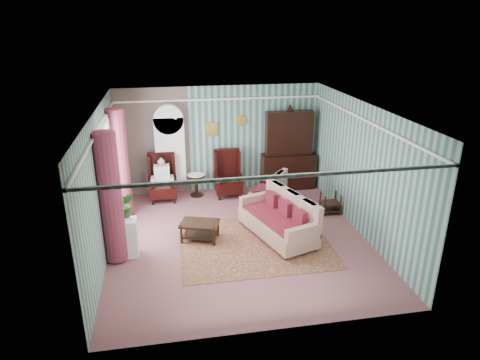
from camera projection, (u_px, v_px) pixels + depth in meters
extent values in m
plane|color=#8B5155|center=(238.00, 238.00, 9.44)|extent=(6.00, 6.00, 0.00)
cube|color=#3A6A62|center=(219.00, 139.00, 11.68)|extent=(5.50, 0.02, 2.90)
cube|color=#3A6A62|center=(274.00, 249.00, 6.17)|extent=(5.50, 0.02, 2.90)
cube|color=#3A6A62|center=(102.00, 186.00, 8.47)|extent=(0.02, 6.00, 2.90)
cube|color=#3A6A62|center=(362.00, 169.00, 9.38)|extent=(0.02, 6.00, 2.90)
cube|color=white|center=(238.00, 108.00, 8.41)|extent=(5.50, 6.00, 0.02)
cube|color=#964C58|center=(153.00, 143.00, 11.38)|extent=(1.90, 0.01, 2.90)
cube|color=white|center=(238.00, 126.00, 8.53)|extent=(5.50, 6.00, 0.05)
cube|color=white|center=(106.00, 171.00, 9.00)|extent=(0.04, 1.50, 1.90)
cylinder|color=brown|center=(110.00, 198.00, 8.13)|extent=(0.44, 0.44, 2.60)
cylinder|color=brown|center=(120.00, 164.00, 10.06)|extent=(0.44, 0.44, 2.60)
cube|color=gold|center=(212.00, 129.00, 11.52)|extent=(0.30, 0.03, 0.38)
cube|color=silver|center=(170.00, 155.00, 11.43)|extent=(0.80, 0.28, 2.24)
cube|color=black|center=(289.00, 148.00, 11.83)|extent=(1.50, 0.56, 2.36)
cube|color=black|center=(162.00, 178.00, 11.21)|extent=(0.76, 0.80, 1.25)
cube|color=black|center=(228.00, 174.00, 11.50)|extent=(0.76, 0.80, 1.25)
cylinder|color=black|center=(197.00, 185.00, 11.61)|extent=(0.50, 0.50, 0.60)
cube|color=black|center=(330.00, 203.00, 10.58)|extent=(0.45, 0.38, 0.54)
cube|color=white|center=(124.00, 238.00, 8.63)|extent=(0.55, 0.35, 0.80)
cube|color=#4B191D|center=(254.00, 244.00, 9.21)|extent=(3.20, 2.60, 0.01)
cube|color=#C6B399|center=(278.00, 216.00, 9.34)|extent=(1.68, 2.27, 1.04)
cube|color=#BFB594|center=(268.00, 189.00, 10.81)|extent=(1.13, 1.13, 1.03)
cube|color=black|center=(200.00, 231.00, 9.32)|extent=(0.94, 0.77, 0.42)
imported|color=#174B18|center=(115.00, 213.00, 8.28)|extent=(0.47, 0.43, 0.45)
imported|color=#1F4917|center=(126.00, 205.00, 8.54)|extent=(0.29, 0.24, 0.52)
imported|color=#164917|center=(116.00, 209.00, 8.51)|extent=(0.28, 0.28, 0.41)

